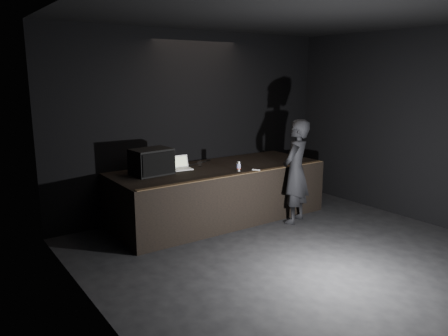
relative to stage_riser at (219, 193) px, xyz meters
name	(u,v)px	position (x,y,z in m)	size (l,w,h in m)	color
ground	(328,270)	(0.00, -2.73, -0.50)	(7.00, 7.00, 0.00)	black
room_walls	(336,126)	(0.00, -2.73, 1.52)	(6.10, 7.10, 3.52)	black
stage_riser	(219,193)	(0.00, 0.00, 0.00)	(4.00, 1.50, 1.00)	black
riser_lip	(242,174)	(0.00, -0.71, 0.51)	(3.92, 0.10, 0.01)	brown
stage_monitor	(152,162)	(-1.28, 0.15, 0.72)	(0.70, 0.54, 0.44)	black
cable	(196,164)	(-0.20, 0.45, 0.51)	(0.02, 0.02, 0.91)	black
laptop	(181,166)	(-0.65, 0.25, 0.56)	(0.37, 0.34, 0.23)	white
beer_can	(239,166)	(0.08, -0.51, 0.59)	(0.08, 0.08, 0.18)	silver
plastic_cup	(200,164)	(-0.25, 0.25, 0.55)	(0.08, 0.08, 0.10)	white
wii_remote	(256,170)	(0.36, -0.65, 0.51)	(0.03, 0.14, 0.03)	silver
person	(296,172)	(1.05, -0.95, 0.45)	(0.69, 0.46, 1.90)	black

